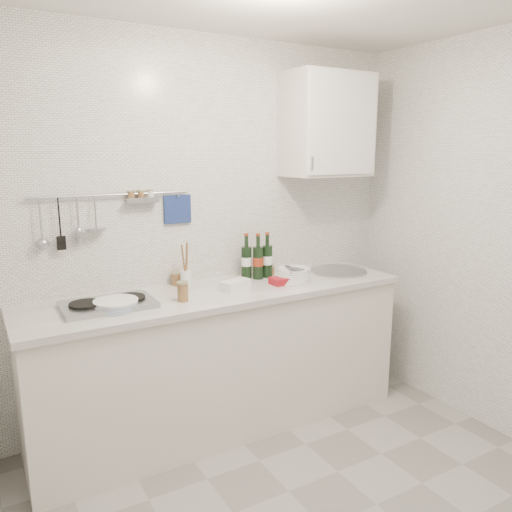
# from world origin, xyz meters

# --- Properties ---
(back_wall) EXTENTS (3.00, 0.02, 2.50)m
(back_wall) POSITION_xyz_m (0.00, 1.40, 1.25)
(back_wall) COLOR silver
(back_wall) RESTS_ON floor
(counter) EXTENTS (2.44, 0.64, 0.96)m
(counter) POSITION_xyz_m (0.01, 1.10, 0.43)
(counter) COLOR silver
(counter) RESTS_ON floor
(wall_rail) EXTENTS (0.98, 0.09, 0.34)m
(wall_rail) POSITION_xyz_m (-0.60, 1.37, 1.43)
(wall_rail) COLOR #93969B
(wall_rail) RESTS_ON back_wall
(wall_cabinet) EXTENTS (0.60, 0.38, 0.70)m
(wall_cabinet) POSITION_xyz_m (0.90, 1.22, 1.95)
(wall_cabinet) COLOR silver
(wall_cabinet) RESTS_ON back_wall
(plate_stack_hob) EXTENTS (0.27, 0.26, 0.05)m
(plate_stack_hob) POSITION_xyz_m (-0.68, 1.05, 0.94)
(plate_stack_hob) COLOR #4D70B0
(plate_stack_hob) RESTS_ON counter
(plate_stack_sink) EXTENTS (0.26, 0.25, 0.09)m
(plate_stack_sink) POSITION_xyz_m (0.52, 1.06, 0.96)
(plate_stack_sink) COLOR white
(plate_stack_sink) RESTS_ON counter
(wine_bottles) EXTENTS (0.22, 0.12, 0.31)m
(wine_bottles) POSITION_xyz_m (0.35, 1.24, 1.07)
(wine_bottles) COLOR black
(wine_bottles) RESTS_ON counter
(butter_dish) EXTENTS (0.21, 0.15, 0.06)m
(butter_dish) POSITION_xyz_m (0.09, 1.07, 0.95)
(butter_dish) COLOR white
(butter_dish) RESTS_ON counter
(strawberry_punnet) EXTENTS (0.11, 0.11, 0.04)m
(strawberry_punnet) POSITION_xyz_m (0.39, 1.03, 0.94)
(strawberry_punnet) COLOR #B11321
(strawberry_punnet) RESTS_ON counter
(utensil_crock) EXTENTS (0.07, 0.07, 0.29)m
(utensil_crock) POSITION_xyz_m (-0.16, 1.27, 0.99)
(utensil_crock) COLOR white
(utensil_crock) RESTS_ON counter
(jar_a) EXTENTS (0.07, 0.07, 0.09)m
(jar_a) POSITION_xyz_m (-0.20, 1.35, 0.96)
(jar_a) COLOR brown
(jar_a) RESTS_ON counter
(jar_b) EXTENTS (0.06, 0.06, 0.07)m
(jar_b) POSITION_xyz_m (0.50, 1.33, 0.96)
(jar_b) COLOR brown
(jar_b) RESTS_ON counter
(jar_c) EXTENTS (0.06, 0.06, 0.07)m
(jar_c) POSITION_xyz_m (0.47, 1.27, 0.95)
(jar_c) COLOR brown
(jar_c) RESTS_ON counter
(jar_d) EXTENTS (0.07, 0.07, 0.12)m
(jar_d) POSITION_xyz_m (-0.29, 1.00, 0.98)
(jar_d) COLOR brown
(jar_d) RESTS_ON counter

